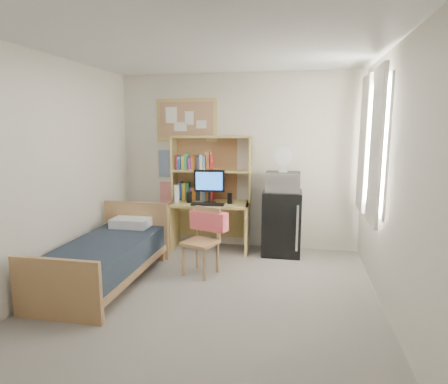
% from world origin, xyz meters
% --- Properties ---
extents(floor, '(3.60, 4.20, 0.02)m').
position_xyz_m(floor, '(0.00, 0.00, -0.01)').
color(floor, gray).
rests_on(floor, ground).
extents(ceiling, '(3.60, 4.20, 0.02)m').
position_xyz_m(ceiling, '(0.00, 0.00, 2.60)').
color(ceiling, silver).
rests_on(ceiling, wall_back).
extents(wall_back, '(3.60, 0.04, 2.60)m').
position_xyz_m(wall_back, '(0.00, 2.10, 1.30)').
color(wall_back, silver).
rests_on(wall_back, floor).
extents(wall_front, '(3.60, 0.04, 2.60)m').
position_xyz_m(wall_front, '(0.00, -2.10, 1.30)').
color(wall_front, silver).
rests_on(wall_front, floor).
extents(wall_left, '(0.04, 4.20, 2.60)m').
position_xyz_m(wall_left, '(-1.80, 0.00, 1.30)').
color(wall_left, silver).
rests_on(wall_left, floor).
extents(wall_right, '(0.04, 4.20, 2.60)m').
position_xyz_m(wall_right, '(1.80, 0.00, 1.30)').
color(wall_right, silver).
rests_on(wall_right, floor).
extents(window_unit, '(0.10, 1.40, 1.70)m').
position_xyz_m(window_unit, '(1.75, 1.20, 1.60)').
color(window_unit, white).
rests_on(window_unit, wall_right).
extents(curtain_left, '(0.04, 0.55, 1.70)m').
position_xyz_m(curtain_left, '(1.72, 0.80, 1.60)').
color(curtain_left, white).
rests_on(curtain_left, wall_right).
extents(curtain_right, '(0.04, 0.55, 1.70)m').
position_xyz_m(curtain_right, '(1.72, 1.60, 1.60)').
color(curtain_right, white).
rests_on(curtain_right, wall_right).
extents(bulletin_board, '(0.94, 0.03, 0.64)m').
position_xyz_m(bulletin_board, '(-0.78, 2.08, 1.92)').
color(bulletin_board, tan).
rests_on(bulletin_board, wall_back).
extents(poster_wave, '(0.30, 0.01, 0.42)m').
position_xyz_m(poster_wave, '(-1.10, 2.09, 1.25)').
color(poster_wave, '#254D95').
rests_on(poster_wave, wall_back).
extents(poster_japan, '(0.28, 0.01, 0.36)m').
position_xyz_m(poster_japan, '(-1.10, 2.09, 0.78)').
color(poster_japan, red).
rests_on(poster_japan, wall_back).
extents(desk, '(1.18, 0.65, 0.72)m').
position_xyz_m(desk, '(-0.35, 1.79, 0.36)').
color(desk, tan).
rests_on(desk, floor).
extents(desk_chair, '(0.53, 0.53, 0.83)m').
position_xyz_m(desk_chair, '(-0.25, 0.82, 0.42)').
color(desk_chair, '#AB8151').
rests_on(desk_chair, floor).
extents(mini_fridge, '(0.55, 0.55, 0.92)m').
position_xyz_m(mini_fridge, '(0.70, 1.81, 0.46)').
color(mini_fridge, black).
rests_on(mini_fridge, floor).
extents(bed, '(0.89, 1.77, 0.49)m').
position_xyz_m(bed, '(-1.28, 0.34, 0.24)').
color(bed, black).
rests_on(bed, floor).
extents(hutch, '(1.20, 0.38, 0.97)m').
position_xyz_m(hutch, '(-0.36, 1.94, 1.20)').
color(hutch, tan).
rests_on(hutch, desk).
extents(monitor, '(0.45, 0.06, 0.48)m').
position_xyz_m(monitor, '(-0.35, 1.73, 0.96)').
color(monitor, black).
rests_on(monitor, desk).
extents(keyboard, '(0.48, 0.18, 0.02)m').
position_xyz_m(keyboard, '(-0.34, 1.59, 0.73)').
color(keyboard, black).
rests_on(keyboard, desk).
extents(speaker_left, '(0.07, 0.07, 0.16)m').
position_xyz_m(speaker_left, '(-0.65, 1.71, 0.80)').
color(speaker_left, black).
rests_on(speaker_left, desk).
extents(speaker_right, '(0.07, 0.07, 0.16)m').
position_xyz_m(speaker_right, '(-0.05, 1.75, 0.80)').
color(speaker_right, black).
rests_on(speaker_right, desk).
extents(water_bottle, '(0.08, 0.08, 0.26)m').
position_xyz_m(water_bottle, '(-0.82, 1.66, 0.85)').
color(water_bottle, white).
rests_on(water_bottle, desk).
extents(hoodie, '(0.52, 0.30, 0.24)m').
position_xyz_m(hoodie, '(-0.18, 1.01, 0.64)').
color(hoodie, '#F65D64').
rests_on(hoodie, desk_chair).
extents(microwave, '(0.48, 0.37, 0.27)m').
position_xyz_m(microwave, '(0.70, 1.79, 1.06)').
color(microwave, '#B4B4B9').
rests_on(microwave, mini_fridge).
extents(desk_fan, '(0.25, 0.25, 0.31)m').
position_xyz_m(desk_fan, '(0.70, 1.79, 1.35)').
color(desk_fan, white).
rests_on(desk_fan, microwave).
extents(pillow, '(0.50, 0.35, 0.12)m').
position_xyz_m(pillow, '(-1.28, 1.09, 0.54)').
color(pillow, white).
rests_on(pillow, bed).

